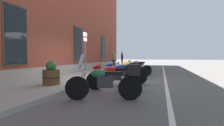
% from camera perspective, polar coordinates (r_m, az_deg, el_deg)
% --- Properties ---
extents(ground_plane, '(140.00, 140.00, 0.00)m').
position_cam_1_polar(ground_plane, '(8.88, -3.48, -5.77)').
color(ground_plane, '#565451').
extents(sidewalk, '(33.09, 2.81, 0.14)m').
position_cam_1_polar(sidewalk, '(9.44, -11.57, -4.90)').
color(sidewalk, gray).
rests_on(sidewalk, ground_plane).
extents(lane_stripe, '(33.09, 0.12, 0.01)m').
position_cam_1_polar(lane_stripe, '(8.36, 17.76, -6.32)').
color(lane_stripe, silver).
rests_on(lane_stripe, ground_plane).
extents(motorcycle_green_touring, '(0.90, 2.10, 1.29)m').
position_cam_1_polar(motorcycle_green_touring, '(4.74, -1.50, -6.07)').
color(motorcycle_green_touring, black).
rests_on(motorcycle_green_touring, ground_plane).
extents(motorcycle_red_sport, '(0.85, 1.99, 0.99)m').
position_cam_1_polar(motorcycle_red_sport, '(6.24, -0.05, -4.06)').
color(motorcycle_red_sport, black).
rests_on(motorcycle_red_sport, ground_plane).
extents(motorcycle_blue_sport, '(0.72, 2.06, 1.00)m').
position_cam_1_polar(motorcycle_blue_sport, '(7.58, 3.39, -2.93)').
color(motorcycle_blue_sport, black).
rests_on(motorcycle_blue_sport, ground_plane).
extents(motorcycle_yellow_naked, '(0.80, 2.04, 1.00)m').
position_cam_1_polar(motorcycle_yellow_naked, '(9.27, 5.46, -2.39)').
color(motorcycle_yellow_naked, black).
rests_on(motorcycle_yellow_naked, ground_plane).
extents(motorcycle_black_naked, '(0.68, 2.04, 0.95)m').
position_cam_1_polar(motorcycle_black_naked, '(10.78, 7.78, -1.84)').
color(motorcycle_black_naked, black).
rests_on(motorcycle_black_naked, ground_plane).
extents(motorcycle_grey_naked, '(0.73, 1.99, 0.99)m').
position_cam_1_polar(motorcycle_grey_naked, '(12.38, 8.55, -1.30)').
color(motorcycle_grey_naked, black).
rests_on(motorcycle_grey_naked, ground_plane).
extents(pedestrian_tan_coat, '(0.39, 0.51, 1.62)m').
position_cam_1_polar(pedestrian_tan_coat, '(15.68, 0.49, 1.47)').
color(pedestrian_tan_coat, '#2D3351').
rests_on(pedestrian_tan_coat, sidewalk).
extents(pedestrian_dark_jacket, '(0.65, 0.31, 1.56)m').
position_cam_1_polar(pedestrian_dark_jacket, '(16.19, 3.44, 1.37)').
color(pedestrian_dark_jacket, '#38332D').
rests_on(pedestrian_dark_jacket, sidewalk).
extents(parking_sign, '(0.36, 0.07, 2.35)m').
position_cam_1_polar(parking_sign, '(8.80, -9.12, 5.01)').
color(parking_sign, '#4C4C51').
rests_on(parking_sign, sidewalk).
extents(barrel_planter, '(0.67, 0.67, 0.92)m').
position_cam_1_polar(barrel_planter, '(6.90, -19.92, -3.82)').
color(barrel_planter, brown).
rests_on(barrel_planter, sidewalk).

